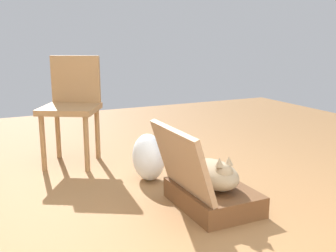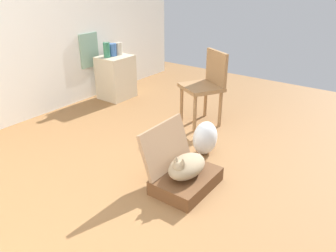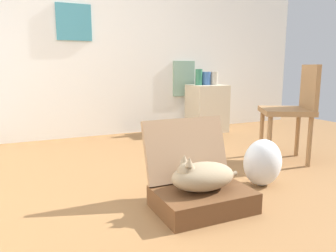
# 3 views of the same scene
# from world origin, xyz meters

# --- Properties ---
(ground_plane) EXTENTS (7.68, 7.68, 0.00)m
(ground_plane) POSITION_xyz_m (0.00, 0.00, 0.00)
(ground_plane) COLOR olive
(ground_plane) RESTS_ON ground
(suitcase_base) EXTENTS (0.62, 0.45, 0.14)m
(suitcase_base) POSITION_xyz_m (0.04, -0.43, 0.07)
(suitcase_base) COLOR brown
(suitcase_base) RESTS_ON ground
(suitcase_lid) EXTENTS (0.62, 0.17, 0.44)m
(suitcase_lid) POSITION_xyz_m (0.04, -0.19, 0.36)
(suitcase_lid) COLOR #9B7756
(suitcase_lid) RESTS_ON suitcase_base
(cat) EXTENTS (0.52, 0.28, 0.24)m
(cat) POSITION_xyz_m (0.03, -0.43, 0.23)
(cat) COLOR #998466
(cat) RESTS_ON suitcase_base
(plastic_bag_white) EXTENTS (0.33, 0.25, 0.37)m
(plastic_bag_white) POSITION_xyz_m (0.70, -0.23, 0.19)
(plastic_bag_white) COLOR silver
(plastic_bag_white) RESTS_ON ground
(chair) EXTENTS (0.64, 0.64, 0.95)m
(chair) POSITION_xyz_m (1.43, 0.19, 0.54)
(chair) COLOR olive
(chair) RESTS_ON ground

